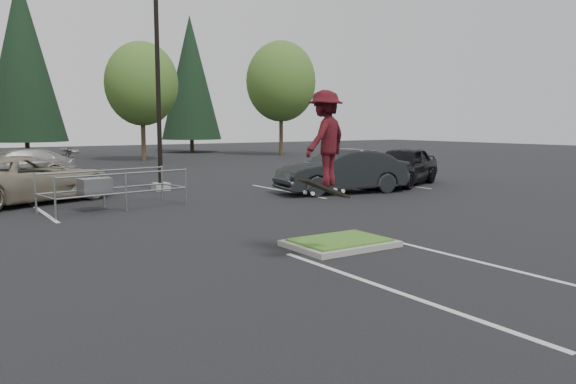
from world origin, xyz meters
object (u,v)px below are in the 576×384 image
decid_d (281,84)px  car_l_tan (28,179)px  decid_c (142,86)px  conif_b (22,58)px  car_r_charc (342,171)px  car_r_black (403,166)px  conif_c (191,78)px  car_far_silver (15,166)px  light_pole (158,74)px  skateboarder (325,139)px  cart_corral (99,186)px

decid_d → car_l_tan: (-22.49, -19.33, -5.12)m
decid_c → conif_b: conif_b is taller
car_r_charc → car_r_black: bearing=111.4°
decid_c → conif_c: conif_c is taller
car_far_silver → light_pole: bearing=31.4°
decid_d → skateboarder: (-19.19, -31.33, -3.55)m
conif_c → car_r_black: bearing=-97.3°
skateboarder → car_far_silver: skateboarder is taller
decid_c → cart_corral: decid_c is taller
car_l_tan → conif_c: bearing=-54.6°
cart_corral → car_r_black: car_r_black is taller
conif_c → skateboarder: bearing=-110.6°
light_pole → car_r_charc: size_ratio=2.00×
car_r_charc → car_r_black: 4.05m
cart_corral → car_r_black: size_ratio=0.91×
decid_c → conif_c: bearing=50.4°
decid_d → car_l_tan: 30.09m
car_l_tan → car_far_silver: (0.58, 7.36, -0.03)m
car_r_charc → cart_corral: bearing=-82.5°
conif_c → car_far_silver: (-17.92, -21.14, -6.08)m
conif_c → skateboarder: 43.49m
car_r_black → car_r_charc: bearing=-104.1°
light_pole → conif_c: size_ratio=0.81×
car_r_black → skateboarder: bearing=-75.5°
car_r_black → light_pole: bearing=-136.8°
conif_b → car_r_charc: conif_b is taller
light_pole → decid_d: (17.49, 18.33, 1.35)m
conif_b → car_l_tan: (-4.50, -29.49, -7.06)m
car_r_black → car_far_silver: car_r_black is taller
skateboarder → car_r_black: 14.54m
cart_corral → light_pole: bearing=39.7°
cart_corral → car_r_charc: bearing=-13.2°
decid_c → cart_corral: (-8.97, -21.92, -4.49)m
car_r_black → car_far_silver: 17.26m
conif_c → cart_corral: size_ratio=2.79×
car_far_silver → cart_corral: bearing=1.7°
light_pole → car_r_black: bearing=-22.0°
cart_corral → car_r_charc: car_r_charc is taller
decid_d → car_r_black: size_ratio=1.92×
car_l_tan → car_far_silver: 7.38m
decid_c → skateboarder: bearing=-103.1°
conif_b → cart_corral: size_ratio=3.23×
conif_c → car_r_charc: bearing=-104.0°
skateboarder → car_l_tan: skateboarder is taller
decid_d → cart_corral: size_ratio=2.10×
decid_c → conif_b: (-5.99, 10.67, 2.59)m
conif_c → car_far_silver: bearing=-130.3°
conif_b → conif_c: bearing=-4.1°
light_pole → cart_corral: size_ratio=2.26×
skateboarder → decid_d: bearing=-145.1°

